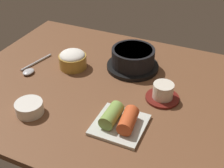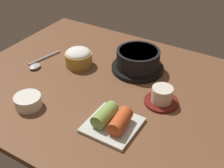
# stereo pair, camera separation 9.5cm
# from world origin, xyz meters

# --- Properties ---
(dining_table) EXTENTS (1.00, 0.76, 0.02)m
(dining_table) POSITION_xyz_m (0.00, 0.00, 0.01)
(dining_table) COLOR brown
(dining_table) RESTS_ON ground
(stone_pot) EXTENTS (0.19, 0.19, 0.08)m
(stone_pot) POSITION_xyz_m (0.03, 0.14, 0.06)
(stone_pot) COLOR black
(stone_pot) RESTS_ON dining_table
(rice_bowl) EXTENTS (0.10, 0.10, 0.07)m
(rice_bowl) POSITION_xyz_m (-0.17, 0.06, 0.05)
(rice_bowl) COLOR #B78C38
(rice_bowl) RESTS_ON dining_table
(tea_cup_with_saucer) EXTENTS (0.11, 0.11, 0.06)m
(tea_cup_with_saucer) POSITION_xyz_m (0.18, 0.01, 0.04)
(tea_cup_with_saucer) COLOR maroon
(tea_cup_with_saucer) RESTS_ON dining_table
(kimchi_plate) EXTENTS (0.14, 0.14, 0.05)m
(kimchi_plate) POSITION_xyz_m (0.11, -0.16, 0.04)
(kimchi_plate) COLOR silver
(kimchi_plate) RESTS_ON dining_table
(side_bowl_near) EXTENTS (0.08, 0.08, 0.04)m
(side_bowl_near) POSITION_xyz_m (-0.16, -0.22, 0.04)
(side_bowl_near) COLOR white
(side_bowl_near) RESTS_ON dining_table
(spoon) EXTENTS (0.06, 0.17, 0.01)m
(spoon) POSITION_xyz_m (-0.30, -0.02, 0.03)
(spoon) COLOR #B7B7BC
(spoon) RESTS_ON dining_table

